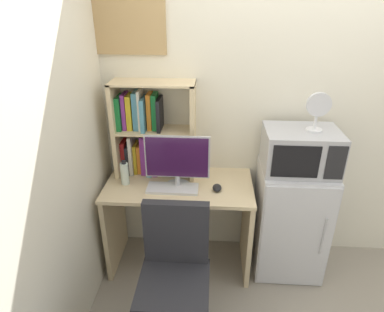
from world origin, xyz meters
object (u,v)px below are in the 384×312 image
desk_fan (318,109)px  monitor (177,160)px  keyboard (173,188)px  computer_mouse (217,188)px  wall_corkboard (117,13)px  water_bottle (125,173)px  desk_chair (175,285)px  hutch_bookshelf (147,131)px  microwave (300,150)px  mini_fridge (290,220)px

desk_fan → monitor: bearing=-175.7°
keyboard → desk_fan: 1.15m
computer_mouse → wall_corkboard: bearing=154.5°
keyboard → desk_fan: desk_fan is taller
water_bottle → wall_corkboard: 1.13m
keyboard → wall_corkboard: wall_corkboard is taller
desk_chair → keyboard: bearing=97.5°
hutch_bookshelf → keyboard: size_ratio=1.96×
microwave → wall_corkboard: size_ratio=0.77×
hutch_bookshelf → desk_fan: bearing=-7.1°
hutch_bookshelf → water_bottle: size_ratio=3.82×
microwave → desk_chair: bearing=-141.2°
desk_fan → wall_corkboard: bearing=169.9°
microwave → keyboard: bearing=-172.4°
monitor → mini_fridge: size_ratio=0.52×
water_bottle → desk_chair: bearing=-54.6°
monitor → desk_chair: (0.04, -0.60, -0.58)m
hutch_bookshelf → desk_chair: hutch_bookshelf is taller
computer_mouse → microwave: microwave is taller
water_bottle → mini_fridge: bearing=2.4°
hutch_bookshelf → desk_chair: 1.13m
hutch_bookshelf → wall_corkboard: wall_corkboard is taller
keyboard → desk_chair: (0.07, -0.55, -0.37)m
hutch_bookshelf → keyboard: (0.22, -0.26, -0.34)m
keyboard → desk_fan: (0.98, 0.12, 0.59)m
monitor → keyboard: monitor is taller
mini_fridge → keyboard: bearing=-172.6°
computer_mouse → mini_fridge: (0.59, 0.10, -0.33)m
hutch_bookshelf → microwave: bearing=-7.2°
water_bottle → computer_mouse: bearing=-3.9°
computer_mouse → mini_fridge: bearing=9.9°
mini_fridge → desk_chair: bearing=-141.3°
monitor → desk_fan: desk_fan is taller
computer_mouse → water_bottle: size_ratio=0.50×
desk_fan → desk_chair: (-0.91, -0.67, -0.96)m
microwave → wall_corkboard: bearing=169.6°
computer_mouse → water_bottle: water_bottle is taller
microwave → mini_fridge: bearing=-90.1°
keyboard → hutch_bookshelf: bearing=130.0°
hutch_bookshelf → monitor: hutch_bookshelf is taller
monitor → water_bottle: size_ratio=2.44×
monitor → computer_mouse: bearing=-5.4°
keyboard → monitor: bearing=52.5°
mini_fridge → microwave: bearing=89.9°
microwave → wall_corkboard: 1.60m
desk_fan → desk_chair: desk_fan is taller
monitor → computer_mouse: 0.36m
water_bottle → wall_corkboard: bearing=96.1°
monitor → keyboard: 0.22m
keyboard → water_bottle: water_bottle is taller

